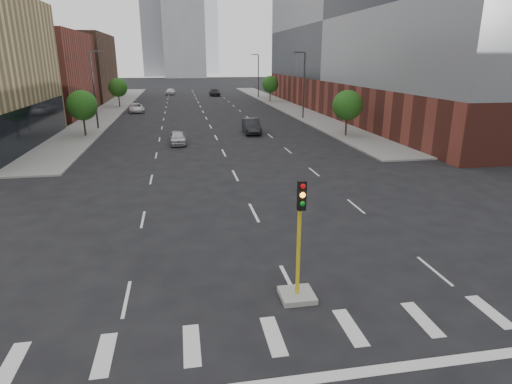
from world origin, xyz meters
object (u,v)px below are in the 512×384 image
object	(u,v)px
median_traffic_signal	(298,274)
car_distant	(170,91)
car_near_left	(178,138)
car_far_left	(136,108)
car_deep_right	(215,92)
car_mid_right	(251,126)

from	to	relation	value
median_traffic_signal	car_distant	world-z (taller)	median_traffic_signal
car_near_left	car_distant	bearing A→B (deg)	89.12
median_traffic_signal	car_far_left	world-z (taller)	median_traffic_signal
median_traffic_signal	car_deep_right	world-z (taller)	median_traffic_signal
car_near_left	car_mid_right	xyz separation A→B (m)	(8.32, 5.22, 0.16)
car_mid_right	car_deep_right	xyz separation A→B (m)	(0.27, 52.27, -0.05)
car_far_left	car_distant	world-z (taller)	car_distant
car_mid_right	car_distant	world-z (taller)	car_mid_right
median_traffic_signal	car_mid_right	size ratio (longest dim) A/B	0.88
car_distant	car_mid_right	bearing A→B (deg)	-73.12
median_traffic_signal	car_far_left	xyz separation A→B (m)	(-10.50, 58.10, -0.29)
car_far_left	car_distant	bearing A→B (deg)	72.01
median_traffic_signal	car_deep_right	size ratio (longest dim) A/B	0.82
car_near_left	car_mid_right	distance (m)	9.83
median_traffic_signal	car_mid_right	distance (m)	35.33
car_near_left	car_deep_right	distance (m)	58.13
median_traffic_signal	car_distant	bearing A→B (deg)	93.46
median_traffic_signal	car_mid_right	world-z (taller)	median_traffic_signal
car_distant	car_near_left	bearing A→B (deg)	-81.46
car_deep_right	car_mid_right	bearing A→B (deg)	-91.81
car_far_left	car_mid_right	bearing A→B (deg)	-67.22
median_traffic_signal	car_deep_right	bearing A→B (deg)	87.05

